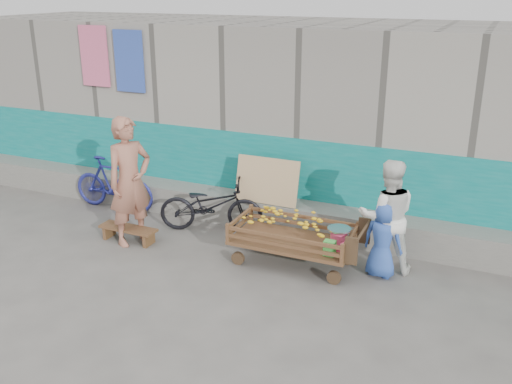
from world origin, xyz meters
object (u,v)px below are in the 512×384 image
at_px(child, 383,239).
at_px(bicycle_dark, 211,205).
at_px(bench, 128,231).
at_px(woman, 387,217).
at_px(bicycle_blue, 113,183).
at_px(banana_cart, 291,229).
at_px(vendor_man, 130,182).

bearing_deg(child, bicycle_dark, -1.33).
height_order(bench, bicycle_dark, bicycle_dark).
bearing_deg(bench, child, 7.06).
distance_m(woman, bicycle_blue, 4.65).
distance_m(banana_cart, bench, 2.49).
bearing_deg(banana_cart, vendor_man, -173.71).
distance_m(banana_cart, vendor_man, 2.41).
xyz_separation_m(banana_cart, child, (1.19, 0.18, 0.01)).
bearing_deg(banana_cart, bench, -173.65).
height_order(vendor_man, woman, vendor_man).
distance_m(banana_cart, woman, 1.26).
relative_size(banana_cart, bicycle_blue, 1.18).
height_order(bench, woman, woman).
relative_size(child, bicycle_dark, 0.66).
xyz_separation_m(child, bicycle_blue, (-4.62, 0.54, -0.07)).
relative_size(vendor_man, child, 1.82).
distance_m(child, bicycle_blue, 4.65).
xyz_separation_m(woman, bicycle_blue, (-4.62, 0.37, -0.31)).
distance_m(vendor_man, woman, 3.60).
height_order(bench, vendor_man, vendor_man).
bearing_deg(bench, vendor_man, 7.95).
bearing_deg(bicycle_dark, bench, 112.43).
bearing_deg(bench, woman, 9.67).
bearing_deg(child, woman, -83.05).
distance_m(banana_cart, bicycle_blue, 3.51).
xyz_separation_m(vendor_man, woman, (3.55, 0.61, -0.17)).
bearing_deg(banana_cart, bicycle_dark, 159.32).
height_order(vendor_man, bicycle_blue, vendor_man).
relative_size(bench, child, 0.86).
bearing_deg(bicycle_blue, bicycle_dark, -96.26).
relative_size(vendor_man, bicycle_blue, 1.25).
distance_m(bench, child, 3.68).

